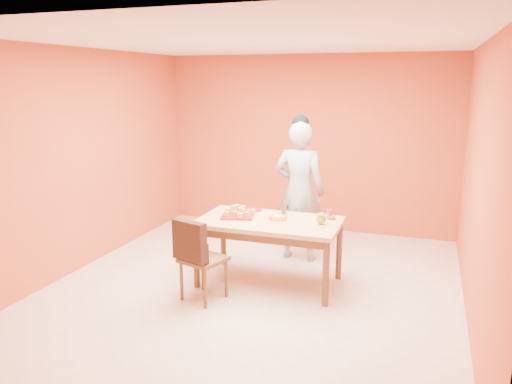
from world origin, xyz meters
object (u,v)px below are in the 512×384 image
(egg_ornament, at_px, (321,218))
(checker_tin, at_px, (331,218))
(magenta_glass, at_px, (329,213))
(dining_chair, at_px, (203,258))
(red_dinner_plate, at_px, (252,210))
(sponge_cake, at_px, (278,218))
(dining_table, at_px, (269,228))
(person, at_px, (299,191))
(pastry_platter, at_px, (238,215))

(egg_ornament, relative_size, checker_tin, 1.41)
(egg_ornament, relative_size, magenta_glass, 1.47)
(dining_chair, relative_size, red_dinner_plate, 3.78)
(dining_chair, height_order, red_dinner_plate, dining_chair)
(egg_ornament, bearing_deg, magenta_glass, 66.90)
(sponge_cake, distance_m, egg_ornament, 0.49)
(dining_chair, relative_size, magenta_glass, 9.94)
(dining_table, xyz_separation_m, red_dinner_plate, (-0.34, 0.34, 0.10))
(dining_table, xyz_separation_m, sponge_cake, (0.10, -0.01, 0.13))
(egg_ornament, bearing_deg, person, 100.60)
(dining_table, height_order, person, person)
(checker_tin, bearing_deg, magenta_glass, 113.03)
(dining_table, relative_size, magenta_glass, 17.37)
(checker_tin, bearing_deg, dining_chair, -142.17)
(sponge_cake, height_order, checker_tin, sponge_cake)
(magenta_glass, bearing_deg, checker_tin, -66.97)
(sponge_cake, bearing_deg, dining_chair, -133.75)
(sponge_cake, relative_size, magenta_glass, 2.28)
(dining_chair, height_order, magenta_glass, dining_chair)
(dining_table, xyz_separation_m, pastry_platter, (-0.40, 0.03, 0.11))
(red_dinner_plate, bearing_deg, dining_chair, -100.86)
(egg_ornament, bearing_deg, checker_tin, 56.64)
(dining_table, bearing_deg, egg_ornament, 2.22)
(magenta_glass, relative_size, checker_tin, 0.96)
(pastry_platter, relative_size, magenta_glass, 3.97)
(dining_table, distance_m, checker_tin, 0.71)
(dining_chair, height_order, egg_ornament, dining_chair)
(egg_ornament, bearing_deg, sponge_cake, 165.68)
(dining_table, bearing_deg, sponge_cake, -3.10)
(person, distance_m, checker_tin, 0.86)
(dining_table, height_order, sponge_cake, sponge_cake)
(dining_table, distance_m, magenta_glass, 0.72)
(pastry_platter, relative_size, sponge_cake, 1.75)
(person, relative_size, egg_ornament, 13.39)
(person, height_order, pastry_platter, person)
(pastry_platter, height_order, sponge_cake, sponge_cake)
(pastry_platter, height_order, checker_tin, checker_tin)
(dining_table, xyz_separation_m, egg_ornament, (0.59, 0.02, 0.16))
(dining_table, bearing_deg, pastry_platter, 176.29)
(egg_ornament, xyz_separation_m, checker_tin, (0.07, 0.23, -0.05))
(egg_ornament, height_order, checker_tin, egg_ornament)
(dining_table, relative_size, red_dinner_plate, 6.60)
(dining_table, xyz_separation_m, person, (0.11, 0.91, 0.24))
(person, relative_size, red_dinner_plate, 7.48)
(dining_chair, bearing_deg, sponge_cake, 63.38)
(pastry_platter, bearing_deg, dining_table, -3.71)
(pastry_platter, bearing_deg, person, 60.33)
(dining_chair, xyz_separation_m, checker_tin, (1.19, 0.92, 0.30))
(dining_chair, relative_size, egg_ornament, 6.76)
(magenta_glass, bearing_deg, sponge_cake, -146.37)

